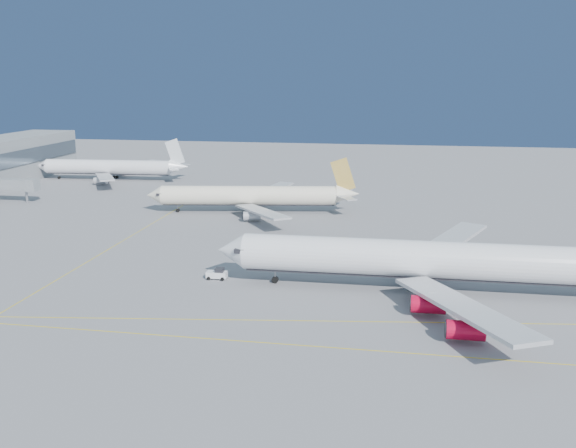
{
  "coord_description": "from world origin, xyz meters",
  "views": [
    {
      "loc": [
        20.44,
        -94.87,
        36.16
      ],
      "look_at": [
        -1.29,
        28.42,
        7.0
      ],
      "focal_mm": 40.0,
      "sensor_mm": 36.0,
      "label": 1
    }
  ],
  "objects_px": {
    "airliner_third": "(112,167)",
    "pushback_tug": "(217,274)",
    "airliner_virgin": "(429,260)",
    "airliner_etihad": "(253,196)"
  },
  "relations": [
    {
      "from": "airliner_third",
      "to": "airliner_virgin",
      "type": "bearing_deg",
      "value": -47.92
    },
    {
      "from": "airliner_third",
      "to": "airliner_etihad",
      "type": "bearing_deg",
      "value": -39.78
    },
    {
      "from": "airliner_virgin",
      "to": "airliner_third",
      "type": "xyz_separation_m",
      "value": [
        -105.44,
        102.75,
        -0.98
      ]
    },
    {
      "from": "airliner_virgin",
      "to": "pushback_tug",
      "type": "distance_m",
      "value": 37.7
    },
    {
      "from": "airliner_third",
      "to": "pushback_tug",
      "type": "xyz_separation_m",
      "value": [
        68.01,
        -102.46,
        -3.55
      ]
    },
    {
      "from": "pushback_tug",
      "to": "airliner_virgin",
      "type": "bearing_deg",
      "value": -1.02
    },
    {
      "from": "airliner_third",
      "to": "pushback_tug",
      "type": "distance_m",
      "value": 123.03
    },
    {
      "from": "airliner_third",
      "to": "pushback_tug",
      "type": "height_order",
      "value": "airliner_third"
    },
    {
      "from": "pushback_tug",
      "to": "airliner_etihad",
      "type": "bearing_deg",
      "value": 95.95
    },
    {
      "from": "pushback_tug",
      "to": "airliner_third",
      "type": "bearing_deg",
      "value": 123.01
    }
  ]
}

